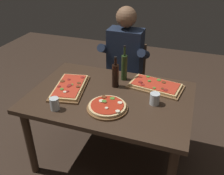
% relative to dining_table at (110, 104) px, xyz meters
% --- Properties ---
extents(ground_plane, '(6.40, 6.40, 0.00)m').
position_rel_dining_table_xyz_m(ground_plane, '(0.00, 0.00, -0.64)').
color(ground_plane, '#38281E').
extents(dining_table, '(1.40, 0.96, 0.74)m').
position_rel_dining_table_xyz_m(dining_table, '(0.00, 0.00, 0.00)').
color(dining_table, '#3D2B1E').
rests_on(dining_table, ground_plane).
extents(pizza_rectangular_front, '(0.52, 0.34, 0.05)m').
position_rel_dining_table_xyz_m(pizza_rectangular_front, '(0.35, 0.26, 0.12)').
color(pizza_rectangular_front, olive).
rests_on(pizza_rectangular_front, dining_table).
extents(pizza_rectangular_left, '(0.36, 0.52, 0.05)m').
position_rel_dining_table_xyz_m(pizza_rectangular_left, '(-0.38, -0.02, 0.12)').
color(pizza_rectangular_left, brown).
rests_on(pizza_rectangular_left, dining_table).
extents(pizza_round_far, '(0.33, 0.33, 0.05)m').
position_rel_dining_table_xyz_m(pizza_round_far, '(0.05, -0.20, 0.12)').
color(pizza_round_far, brown).
rests_on(pizza_round_far, dining_table).
extents(wine_bottle_dark, '(0.06, 0.06, 0.30)m').
position_rel_dining_table_xyz_m(wine_bottle_dark, '(-0.01, 0.16, 0.21)').
color(wine_bottle_dark, black).
rests_on(wine_bottle_dark, dining_table).
extents(oil_bottle_amber, '(0.06, 0.06, 0.35)m').
position_rel_dining_table_xyz_m(oil_bottle_amber, '(0.03, 0.32, 0.23)').
color(oil_bottle_amber, '#233819').
rests_on(oil_bottle_amber, dining_table).
extents(tumbler_near_camera, '(0.07, 0.07, 0.10)m').
position_rel_dining_table_xyz_m(tumbler_near_camera, '(-0.34, -0.34, 0.14)').
color(tumbler_near_camera, silver).
rests_on(tumbler_near_camera, dining_table).
extents(tumbler_far_side, '(0.08, 0.08, 0.10)m').
position_rel_dining_table_xyz_m(tumbler_far_side, '(0.39, -0.01, 0.14)').
color(tumbler_far_side, silver).
rests_on(tumbler_far_side, dining_table).
extents(diner_chair, '(0.44, 0.44, 0.87)m').
position_rel_dining_table_xyz_m(diner_chair, '(-0.10, 0.86, -0.16)').
color(diner_chair, '#3D2B1E').
rests_on(diner_chair, ground_plane).
extents(seated_diner, '(0.53, 0.41, 1.33)m').
position_rel_dining_table_xyz_m(seated_diner, '(-0.10, 0.74, 0.10)').
color(seated_diner, '#23232D').
rests_on(seated_diner, ground_plane).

